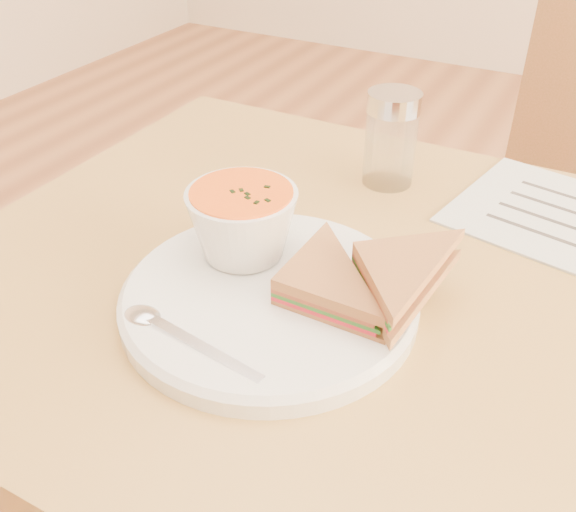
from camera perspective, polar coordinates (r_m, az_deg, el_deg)
The scene contains 6 objects.
plate at distance 0.62m, azimuth -1.69°, elevation -3.85°, with size 0.29×0.29×0.02m, color white, non-canonical shape.
soup_bowl at distance 0.64m, azimuth -4.04°, elevation 2.65°, with size 0.11×0.11×0.08m, color white, non-canonical shape.
sandwich_half_a at distance 0.59m, azimuth -1.55°, elevation -3.45°, with size 0.11×0.11×0.03m, color #B16C3E, non-canonical shape.
sandwich_half_b at distance 0.61m, azimuth 5.69°, elevation -0.10°, with size 0.11×0.11×0.04m, color #B16C3E, non-canonical shape.
spoon at distance 0.57m, azimuth -9.02°, elevation -7.34°, with size 0.18×0.04×0.01m, color silver, non-canonical shape.
condiment_shaker at distance 0.82m, azimuth 9.12°, elevation 10.24°, with size 0.07×0.07×0.12m, color silver, non-canonical shape.
Camera 1 is at (0.12, -0.50, 1.15)m, focal length 40.00 mm.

